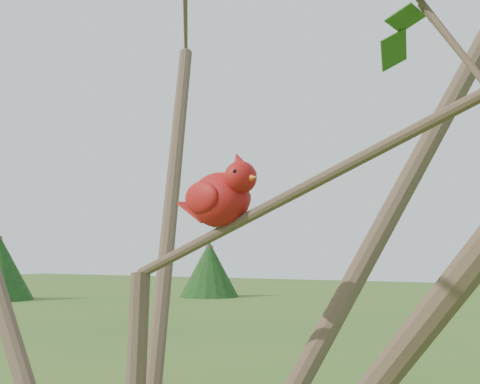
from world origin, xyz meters
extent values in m
ellipsoid|color=#A5180E|center=(0.12, 0.09, 2.07)|extent=(0.14, 0.12, 0.09)
sphere|color=#A5180E|center=(0.17, 0.07, 2.11)|extent=(0.07, 0.07, 0.05)
cone|color=#A5180E|center=(0.16, 0.07, 2.13)|extent=(0.05, 0.04, 0.04)
cone|color=#D85914|center=(0.19, 0.06, 2.10)|extent=(0.03, 0.03, 0.02)
ellipsoid|color=black|center=(0.18, 0.06, 2.10)|extent=(0.02, 0.03, 0.03)
cube|color=#A5180E|center=(0.06, 0.11, 2.06)|extent=(0.07, 0.05, 0.04)
ellipsoid|color=#A5180E|center=(0.13, 0.12, 2.08)|extent=(0.08, 0.05, 0.05)
ellipsoid|color=#A5180E|center=(0.10, 0.05, 2.08)|extent=(0.08, 0.05, 0.05)
cylinder|color=#463225|center=(-13.89, 23.32, 1.07)|extent=(0.32, 0.32, 2.14)
cone|color=black|center=(-13.89, 23.32, 1.16)|extent=(2.50, 2.50, 2.32)
camera|label=1|loc=(0.67, -0.86, 1.99)|focal=50.00mm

